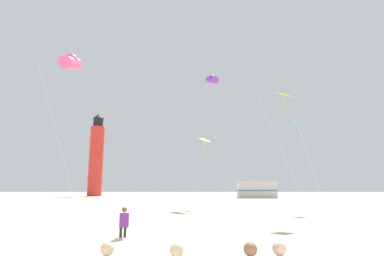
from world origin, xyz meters
name	(u,v)px	position (x,y,z in m)	size (l,w,h in m)	color
kite_flyer_standing	(124,222)	(-2.01, 4.28, 0.61)	(0.44, 0.56, 1.16)	#722D99
kite_diamond_gold	(204,142)	(1.59, 21.14, 6.00)	(3.26, 3.26, 6.44)	silver
kite_diamond_cyan	(297,126)	(8.99, 16.79, 6.73)	(2.21, 2.21, 7.19)	silver
kite_diamond_lime	(284,98)	(6.05, 10.15, 7.12)	(2.52, 2.46, 7.60)	silver
kite_tube_violet	(212,79)	(2.56, 23.73, 13.10)	(2.02, 2.60, 13.80)	silver
kite_tube_rainbow	(71,62)	(-6.47, 9.01, 8.99)	(2.90, 2.91, 9.70)	silver
lighthouse_distant	(96,157)	(-19.24, 55.29, 7.84)	(2.80, 2.80, 16.80)	red
rv_van_silver	(257,190)	(11.12, 45.38, 1.39)	(6.44, 2.35, 2.80)	#B7BABF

